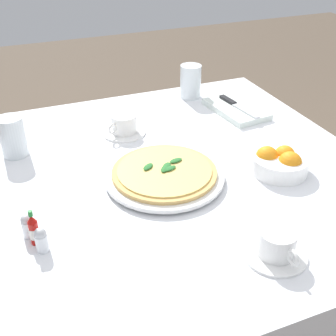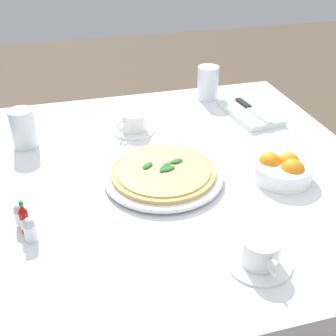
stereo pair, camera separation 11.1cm
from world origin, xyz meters
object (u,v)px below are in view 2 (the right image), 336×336
Objects in this scene: coffee_cup_center_back at (133,123)px; salt_shaker at (30,230)px; pepper_shaker at (20,216)px; water_glass_right_edge at (208,85)px; water_glass_back_corner at (24,130)px; pizza_plate at (163,176)px; coffee_cup_near_left at (260,253)px; napkin_folded at (251,113)px; citrus_bowl at (283,169)px; hot_sauce_bottle at (24,220)px; pizza at (163,171)px; dinner_knife at (251,109)px.

salt_shaker is (0.43, -0.30, -0.00)m from coffee_cup_center_back.
water_glass_right_edge is at bearing 131.69° from pepper_shaker.
water_glass_back_corner is at bearing -178.17° from salt_shaker.
pizza_plate is 2.28× the size of coffee_cup_near_left.
pepper_shaker is (0.36, -0.01, -0.03)m from water_glass_back_corner.
citrus_bowl is at bearing -18.63° from napkin_folded.
coffee_cup_center_back is at bearing 142.21° from hot_sauce_bottle.
hot_sauce_bottle is 1.48× the size of salt_shaker.
hot_sauce_bottle reaches higher than napkin_folded.
pizza_plate is 0.54m from water_glass_right_edge.
coffee_cup_center_back is 2.31× the size of pepper_shaker.
pizza_plate is 0.36m from salt_shaker.
pizza_plate is at bearing 114.64° from salt_shaker.
pizza_plate is 1.14× the size of pizza.
water_glass_back_corner is 1.35× the size of hot_sauce_bottle.
hot_sauce_bottle is at bearing -160.35° from salt_shaker.
coffee_cup_near_left is 0.51m from pepper_shaker.
water_glass_back_corner is 0.71m from dinner_knife.
coffee_cup_center_back is (-0.28, -0.02, 0.02)m from pizza_plate.
citrus_bowl is 2.67× the size of salt_shaker.
salt_shaker is (0.03, 0.01, -0.01)m from hot_sauce_bottle.
water_glass_back_corner is at bearing -118.69° from citrus_bowl.
pepper_shaker reaches higher than dinner_knife.
coffee_cup_near_left is 0.63m from coffee_cup_center_back.
citrus_bowl is at bearing 91.85° from pepper_shaker.
water_glass_back_corner is at bearing -179.50° from hot_sauce_bottle.
dinner_knife is at bearing 1.21° from napkin_folded.
water_glass_back_corner is (-0.27, -0.34, 0.04)m from pizza_plate.
pizza_plate is 1.54× the size of dinner_knife.
hot_sauce_bottle reaches higher than salt_shaker.
coffee_cup_center_back is 0.66× the size of dinner_knife.
dinner_knife is 3.48× the size of pepper_shaker.
hot_sauce_bottle is (0.41, -0.70, 0.02)m from napkin_folded.
water_glass_right_edge reaches higher than salt_shaker.
hot_sauce_bottle is (0.39, 0.00, -0.02)m from water_glass_back_corner.
water_glass_right_edge reaches higher than napkin_folded.
coffee_cup_center_back is at bearing 139.30° from pepper_shaker.
pizza_plate is at bearing -59.72° from dinner_knife.
pizza reaches higher than napkin_folded.
water_glass_right_edge is 0.59× the size of dinner_knife.
dinner_knife is at bearing 27.10° from water_glass_right_edge.
coffee_cup_center_back is 2.31× the size of salt_shaker.
salt_shaker is at bearing -82.91° from citrus_bowl.
water_glass_back_corner is (-0.27, -0.34, 0.03)m from pizza.
pizza_plate is at bearing -103.77° from citrus_bowl.
water_glass_back_corner is 0.71m from napkin_folded.
hot_sauce_bottle is (0.12, -0.33, 0.02)m from pizza_plate.
napkin_folded is at bearing 118.28° from pepper_shaker.
hot_sauce_bottle reaches higher than pepper_shaker.
coffee_cup_near_left is 0.68m from dinner_knife.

